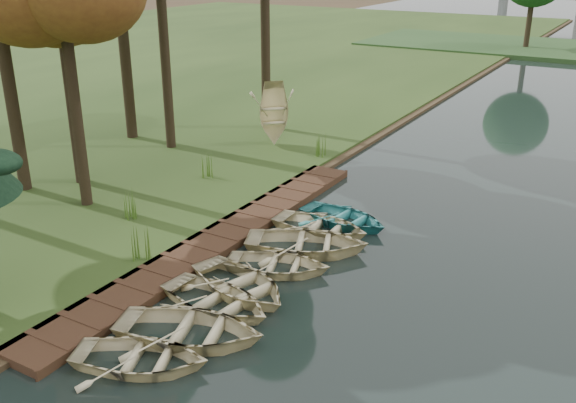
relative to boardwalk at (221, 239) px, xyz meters
The scene contains 15 objects.
ground 1.61m from the boardwalk, ahead, with size 300.00×300.00×0.00m, color #3D2F1D.
boardwalk is the anchor object (origin of this frame).
rowboat_0 6.89m from the boardwalk, 69.51° to the right, with size 2.29×3.21×0.66m, color beige.
rowboat_1 5.71m from the boardwalk, 61.65° to the right, with size 2.67×3.74×0.78m, color beige.
rowboat_2 4.22m from the boardwalk, 55.54° to the right, with size 2.42×3.38×0.70m, color beige.
rowboat_3 3.47m from the boardwalk, 45.04° to the right, with size 2.48×3.47×0.72m, color beige.
rowboat_4 2.85m from the boardwalk, 17.25° to the right, with size 2.24×3.14×0.65m, color beige.
rowboat_5 2.93m from the boardwalk, 15.62° to the left, with size 2.78×3.89×0.81m, color beige.
rowboat_6 3.40m from the boardwalk, 42.34° to the left, with size 2.41×3.38×0.70m, color beige.
rowboat_7 4.40m from the boardwalk, 49.28° to the left, with size 2.35×3.29×0.68m, color teal.
stored_rowboat 10.60m from the boardwalk, 112.09° to the left, with size 2.19×3.06×0.63m, color beige.
reeds_0 2.88m from the boardwalk, 110.89° to the right, with size 0.60×0.60×1.05m, color #3F661E.
reeds_1 3.68m from the boardwalk, behind, with size 0.60×0.60×0.99m, color #3F661E.
reeds_2 5.83m from the boardwalk, 129.87° to the left, with size 0.60×0.60×1.01m, color #3F661E.
reeds_3 9.43m from the boardwalk, 97.46° to the left, with size 0.60×0.60×0.98m, color #3F661E.
Camera 1 is at (9.99, -15.41, 9.06)m, focal length 40.00 mm.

